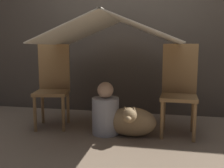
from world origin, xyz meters
name	(u,v)px	position (x,y,z in m)	size (l,w,h in m)	color
ground_plane	(109,136)	(0.00, 0.00, 0.00)	(8.80, 8.80, 0.00)	#7A6651
wall_back	(124,24)	(0.00, 1.03, 1.25)	(7.00, 0.05, 2.50)	#4C4238
chair_left	(53,83)	(-0.73, 0.26, 0.51)	(0.44, 0.44, 0.97)	olive
chair_right	(179,87)	(0.72, 0.26, 0.51)	(0.39, 0.39, 0.97)	olive
sheet_canopy	(112,30)	(0.00, 0.18, 1.12)	(1.43, 1.11, 0.30)	silver
person_front	(106,112)	(-0.05, 0.08, 0.23)	(0.29, 0.29, 0.57)	#B2B2B7
dog	(131,121)	(0.23, 0.03, 0.17)	(0.52, 0.40, 0.37)	#9E7F56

